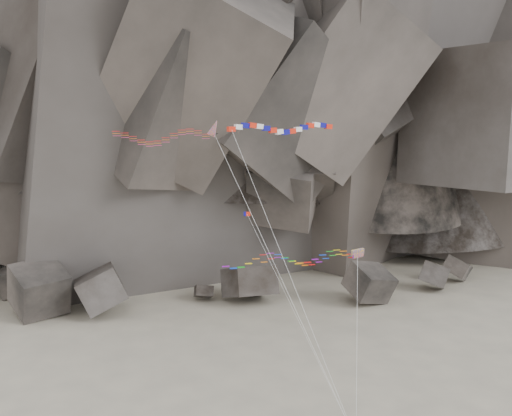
{
  "coord_description": "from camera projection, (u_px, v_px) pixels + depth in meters",
  "views": [
    {
      "loc": [
        -9.12,
        -50.58,
        27.67
      ],
      "look_at": [
        -2.2,
        6.0,
        18.51
      ],
      "focal_mm": 40.0,
      "sensor_mm": 36.0,
      "label": 1
    }
  ],
  "objects": [
    {
      "name": "headland",
      "position": [
        229.0,
        46.0,
        116.98
      ],
      "size": [
        110.0,
        70.0,
        84.0
      ],
      "primitive_type": null,
      "color": "#594F48",
      "rests_on": "ground"
    },
    {
      "name": "pennant_kite",
      "position": [
        266.0,
        254.0,
        50.24
      ],
      "size": [
        8.26,
        8.87,
        17.58
      ],
      "rotation": [
        0.0,
        0.0,
        -0.2
      ],
      "color": "red",
      "rests_on": "ground"
    },
    {
      "name": "parafoil_kite",
      "position": [
        287.0,
        258.0,
        52.12
      ],
      "size": [
        13.79,
        9.4,
        13.87
      ],
      "rotation": [
        0.0,
        0.0,
        0.28
      ],
      "color": "yellow",
      "rests_on": "ground"
    },
    {
      "name": "ground",
      "position": [
        286.0,
        406.0,
        55.05
      ],
      "size": [
        260.0,
        260.0,
        0.0
      ],
      "primitive_type": "plane",
      "color": "#A99F88",
      "rests_on": "ground"
    },
    {
      "name": "delta_kite",
      "position": [
        159.0,
        136.0,
        51.01
      ],
      "size": [
        20.16,
        11.7,
        25.81
      ],
      "rotation": [
        0.0,
        0.0,
        0.4
      ],
      "color": "red",
      "rests_on": "ground"
    },
    {
      "name": "banner_kite",
      "position": [
        282.0,
        129.0,
        55.02
      ],
      "size": [
        11.01,
        15.94,
        25.51
      ],
      "rotation": [
        0.0,
        0.0,
        0.38
      ],
      "color": "red",
      "rests_on": "ground"
    },
    {
      "name": "boulder_field",
      "position": [
        177.0,
        291.0,
        83.78
      ],
      "size": [
        77.62,
        16.94,
        8.2
      ],
      "color": "#47423F",
      "rests_on": "ground"
    }
  ]
}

